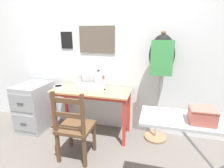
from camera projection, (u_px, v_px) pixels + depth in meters
name	position (u px, v px, depth m)	size (l,w,h in m)	color
ground_plane	(87.00, 141.00, 2.53)	(14.00, 14.00, 0.00)	#5B5651
wall_back	(97.00, 49.00, 2.66)	(10.00, 0.07, 2.55)	silver
sewing_table	(91.00, 96.00, 2.56)	(1.15, 0.46, 0.71)	tan
sewing_machine	(92.00, 80.00, 2.60)	(0.40, 0.17, 0.29)	white
fabric_bowl	(59.00, 88.00, 2.56)	(0.14, 0.14, 0.05)	silver
scissors	(118.00, 95.00, 2.31)	(0.14, 0.10, 0.01)	silver
thread_spool_near_machine	(105.00, 89.00, 2.52)	(0.04, 0.04, 0.04)	black
wooden_chair	(75.00, 127.00, 2.09)	(0.40, 0.38, 0.91)	#513823
filing_cabinet	(35.00, 106.00, 2.82)	(0.42, 0.58, 0.74)	#93999E
dress_form	(161.00, 62.00, 2.28)	(0.33, 0.32, 1.54)	#846647
storage_box	(202.00, 115.00, 1.29)	(0.19, 0.17, 0.12)	#AD564C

